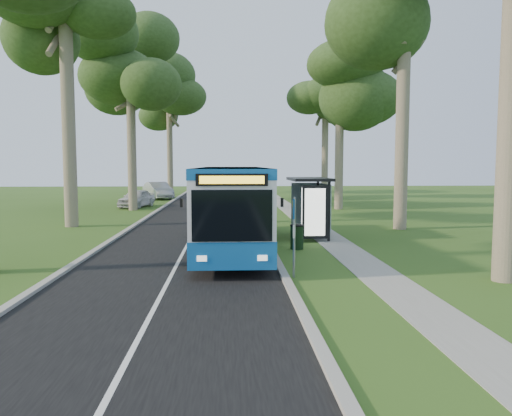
{
  "coord_description": "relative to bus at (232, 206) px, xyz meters",
  "views": [
    {
      "loc": [
        -1.68,
        -20.23,
        3.47
      ],
      "look_at": [
        -0.53,
        1.12,
        1.6
      ],
      "focal_mm": 35.0,
      "sensor_mm": 36.0,
      "label": 1
    }
  ],
  "objects": [
    {
      "name": "ground",
      "position": [
        1.57,
        -0.48,
        -1.73
      ],
      "size": [
        120.0,
        120.0,
        0.0
      ],
      "primitive_type": "plane",
      "color": "#315219",
      "rests_on": "ground"
    },
    {
      "name": "road",
      "position": [
        -1.93,
        9.52,
        -1.72
      ],
      "size": [
        7.0,
        100.0,
        0.02
      ],
      "primitive_type": "cube",
      "color": "black",
      "rests_on": "ground"
    },
    {
      "name": "kerb_east",
      "position": [
        1.57,
        9.52,
        -1.67
      ],
      "size": [
        0.25,
        100.0,
        0.12
      ],
      "primitive_type": "cube",
      "color": "#9E9B93",
      "rests_on": "ground"
    },
    {
      "name": "kerb_west",
      "position": [
        -5.43,
        9.52,
        -1.67
      ],
      "size": [
        0.25,
        100.0,
        0.12
      ],
      "primitive_type": "cube",
      "color": "#9E9B93",
      "rests_on": "ground"
    },
    {
      "name": "centre_line",
      "position": [
        -1.93,
        9.52,
        -1.71
      ],
      "size": [
        0.12,
        100.0,
        0.0
      ],
      "primitive_type": "cube",
      "color": "white",
      "rests_on": "road"
    },
    {
      "name": "footpath",
      "position": [
        4.57,
        9.52,
        -1.72
      ],
      "size": [
        1.5,
        100.0,
        0.02
      ],
      "primitive_type": "cube",
      "color": "gray",
      "rests_on": "ground"
    },
    {
      "name": "bus",
      "position": [
        0.0,
        0.0,
        0.0
      ],
      "size": [
        2.7,
        12.62,
        3.34
      ],
      "rotation": [
        0.0,
        0.0,
        -0.0
      ],
      "color": "silver",
      "rests_on": "ground"
    },
    {
      "name": "bus_stop_sign",
      "position": [
        1.87,
        -5.67,
        -0.19
      ],
      "size": [
        0.13,
        0.34,
        2.47
      ],
      "rotation": [
        0.0,
        0.0,
        -0.25
      ],
      "color": "gray",
      "rests_on": "ground"
    },
    {
      "name": "bus_shelter",
      "position": [
        3.83,
        2.29,
        0.28
      ],
      "size": [
        1.81,
        3.32,
        2.84
      ],
      "rotation": [
        0.0,
        0.0,
        0.01
      ],
      "color": "black",
      "rests_on": "ground"
    },
    {
      "name": "litter_bin",
      "position": [
        2.66,
        -0.56,
        -1.22
      ],
      "size": [
        0.58,
        0.58,
        1.01
      ],
      "rotation": [
        0.0,
        0.0,
        0.12
      ],
      "color": "black",
      "rests_on": "ground"
    },
    {
      "name": "car_white",
      "position": [
        -7.63,
        20.12,
        -1.0
      ],
      "size": [
        2.69,
        4.6,
        1.47
      ],
      "primitive_type": "imported",
      "rotation": [
        0.0,
        0.0,
        -0.23
      ],
      "color": "silver",
      "rests_on": "ground"
    },
    {
      "name": "car_silver",
      "position": [
        -7.29,
        29.99,
        -0.87
      ],
      "size": [
        3.82,
        5.48,
        1.71
      ],
      "primitive_type": "imported",
      "rotation": [
        0.0,
        0.0,
        0.43
      ],
      "color": "#B0B3B8",
      "rests_on": "ground"
    },
    {
      "name": "tree_west_c",
      "position": [
        -7.43,
        17.52,
        8.74
      ],
      "size": [
        5.2,
        5.2,
        14.12
      ],
      "color": "#7A6B56",
      "rests_on": "ground"
    },
    {
      "name": "tree_west_d",
      "position": [
        -9.43,
        27.52,
        10.49
      ],
      "size": [
        5.2,
        5.2,
        16.52
      ],
      "color": "#7A6B56",
      "rests_on": "ground"
    },
    {
      "name": "tree_west_e",
      "position": [
        -6.93,
        37.52,
        9.18
      ],
      "size": [
        5.2,
        5.2,
        14.73
      ],
      "color": "#7A6B56",
      "rests_on": "ground"
    },
    {
      "name": "tree_east_b",
      "position": [
        9.07,
        5.52,
        10.19
      ],
      "size": [
        5.2,
        5.2,
        16.11
      ],
      "color": "#7A6B56",
      "rests_on": "ground"
    },
    {
      "name": "tree_east_c",
      "position": [
        8.37,
        17.52,
        8.54
      ],
      "size": [
        5.2,
        5.2,
        13.85
      ],
      "color": "#7A6B56",
      "rests_on": "ground"
    },
    {
      "name": "tree_east_d",
      "position": [
        9.57,
        29.52,
        8.92
      ],
      "size": [
        5.2,
        5.2,
        14.37
      ],
      "color": "#7A6B56",
      "rests_on": "ground"
    }
  ]
}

